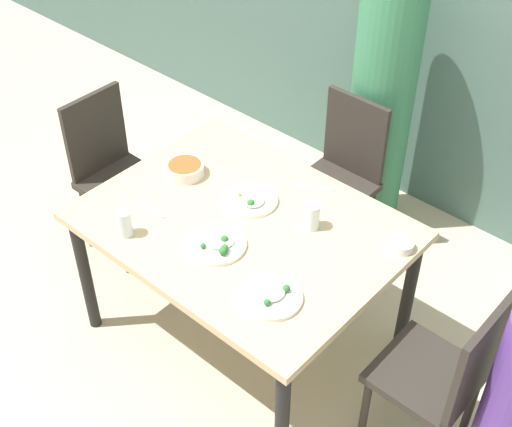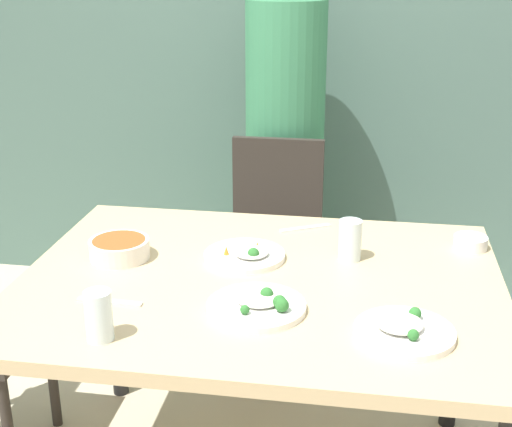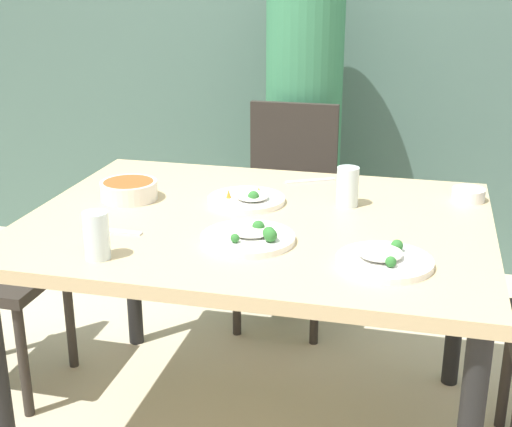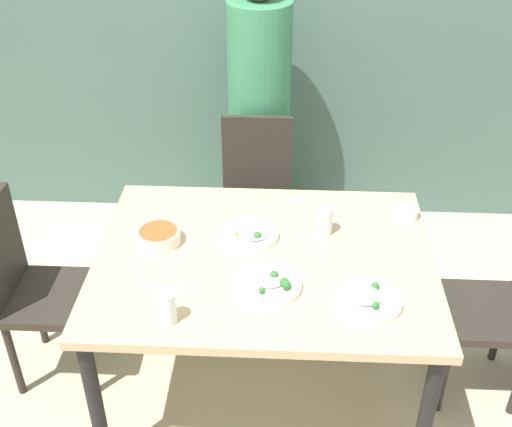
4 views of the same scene
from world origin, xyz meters
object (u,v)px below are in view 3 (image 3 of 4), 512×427
(bowl_curry, at_px, (129,190))
(glass_water_tall, at_px, (348,187))
(plate_rice_adult, at_px, (384,259))
(chair_adult_spot, at_px, (288,207))
(person_adult, at_px, (303,130))

(bowl_curry, xyz_separation_m, glass_water_tall, (0.70, 0.10, 0.03))
(bowl_curry, xyz_separation_m, plate_rice_adult, (0.84, -0.34, -0.02))
(plate_rice_adult, relative_size, glass_water_tall, 1.97)
(chair_adult_spot, relative_size, glass_water_tall, 7.43)
(chair_adult_spot, distance_m, person_adult, 0.43)
(chair_adult_spot, xyz_separation_m, glass_water_tall, (0.33, -0.69, 0.33))
(chair_adult_spot, distance_m, plate_rice_adult, 1.26)
(chair_adult_spot, relative_size, bowl_curry, 5.08)
(bowl_curry, bearing_deg, chair_adult_spot, 65.02)
(person_adult, xyz_separation_m, bowl_curry, (-0.37, -1.14, 0.03))
(person_adult, relative_size, glass_water_tall, 13.20)
(person_adult, distance_m, plate_rice_adult, 1.55)
(chair_adult_spot, xyz_separation_m, plate_rice_adult, (0.48, -1.13, 0.28))
(person_adult, distance_m, glass_water_tall, 1.08)
(person_adult, bearing_deg, bowl_curry, -108.03)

